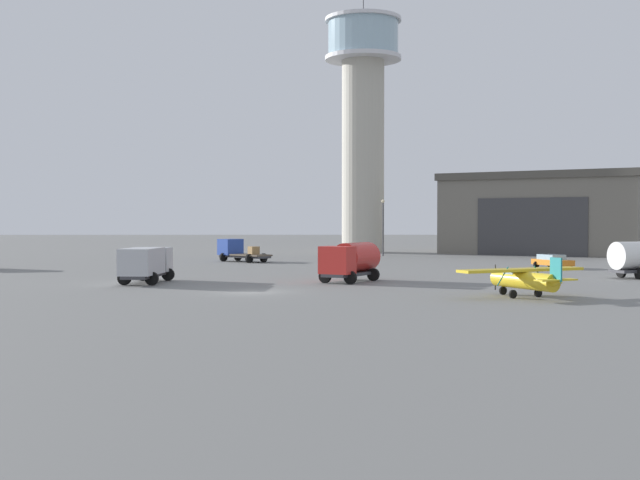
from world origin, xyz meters
The scene contains 10 objects.
ground_plane centered at (0.00, 0.00, 0.00)m, with size 400.00×400.00×0.00m, color slate.
control_tower centered at (12.04, 65.34, 20.44)m, with size 11.07×11.07×38.06m.
hangar centered at (39.19, 62.29, 5.64)m, with size 35.01×33.44×11.25m.
airplane_yellow centered at (17.26, -4.22, 1.22)m, with size 8.62×6.85×2.62m.
truck_fuel_tanker_red centered at (7.16, 8.95, 1.71)m, with size 5.10×6.29×3.04m.
truck_box_silver centered at (-8.54, 7.89, 1.58)m, with size 3.52×7.29×2.71m.
truck_flatbed_blue centered at (-4.16, 39.72, 1.25)m, with size 6.59×6.64×2.57m.
car_orange centered at (28.12, 26.18, 0.74)m, with size 3.29×4.93×1.37m.
light_post_east centered at (13.87, 53.48, 4.53)m, with size 0.44×0.44×7.46m.
traffic_cone_near_left centered at (6.32, 14.89, 0.31)m, with size 0.36×0.36×0.64m.
Camera 1 is at (3.62, -55.23, 4.90)m, focal length 46.41 mm.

